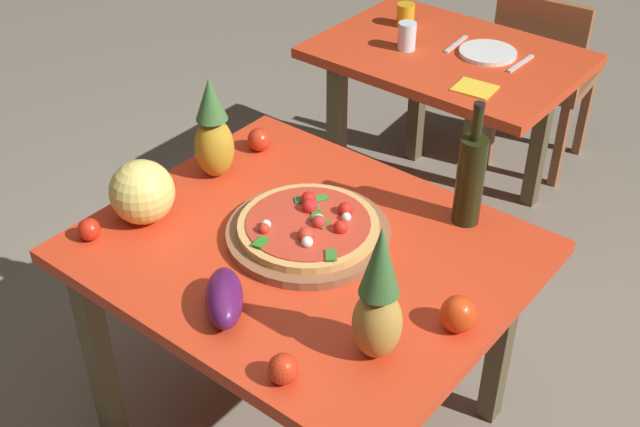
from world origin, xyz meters
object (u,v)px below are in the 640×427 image
(melon, at_px, (142,192))
(dinner_plate, at_px, (488,53))
(pizza_board, at_px, (308,233))
(drinking_glass_water, at_px, (407,36))
(bell_pepper, at_px, (458,314))
(display_table, at_px, (305,273))
(eggplant, at_px, (224,298))
(drinking_glass_juice, at_px, (406,15))
(background_table, at_px, (446,79))
(dining_chair, at_px, (542,72))
(fork_utensil, at_px, (456,44))
(knife_utensil, at_px, (521,64))
(napkin_folded, at_px, (475,88))
(pineapple_right, at_px, (378,300))
(tomato_at_corner, at_px, (89,229))
(pineapple_left, at_px, (213,133))
(tomato_near_board, at_px, (259,140))
(tomato_beside_pepper, at_px, (283,369))
(pizza, at_px, (309,225))
(wine_bottle, at_px, (470,178))

(melon, xyz_separation_m, dinner_plate, (0.22, 1.54, -0.08))
(pizza_board, relative_size, dinner_plate, 2.02)
(drinking_glass_water, bearing_deg, bell_pepper, -51.97)
(display_table, distance_m, bell_pepper, 0.50)
(eggplant, distance_m, drinking_glass_juice, 1.82)
(background_table, bearing_deg, dining_chair, 75.41)
(fork_utensil, bearing_deg, dining_chair, 67.79)
(background_table, bearing_deg, melon, -93.30)
(knife_utensil, xyz_separation_m, napkin_folded, (-0.03, -0.28, -0.00))
(dining_chair, height_order, fork_utensil, dining_chair)
(pizza_board, height_order, dinner_plate, pizza_board)
(bell_pepper, distance_m, fork_utensil, 1.60)
(pineapple_right, xyz_separation_m, melon, (-0.80, 0.02, -0.07))
(tomato_at_corner, xyz_separation_m, fork_utensil, (0.12, 1.69, -0.03))
(dining_chair, distance_m, dinner_plate, 0.58)
(pineapple_left, distance_m, fork_utensil, 1.26)
(display_table, xyz_separation_m, eggplant, (0.01, -0.32, 0.14))
(pineapple_right, distance_m, eggplant, 0.39)
(dinner_plate, bearing_deg, napkin_folded, -69.45)
(tomato_near_board, relative_size, knife_utensil, 0.41)
(display_table, relative_size, melon, 6.22)
(display_table, relative_size, eggplant, 5.57)
(tomato_at_corner, height_order, dinner_plate, tomato_at_corner)
(pineapple_left, xyz_separation_m, pineapple_right, (0.80, -0.31, 0.02))
(eggplant, height_order, fork_utensil, eggplant)
(tomato_beside_pepper, height_order, fork_utensil, tomato_beside_pepper)
(dining_chair, height_order, pizza, dining_chair)
(fork_utensil, bearing_deg, display_table, -80.61)
(pizza_board, relative_size, pineapple_right, 1.25)
(drinking_glass_water, bearing_deg, wine_bottle, -48.04)
(tomato_at_corner, bearing_deg, napkin_folded, 75.28)
(tomato_at_corner, bearing_deg, background_table, 85.35)
(fork_utensil, bearing_deg, pineapple_right, -70.10)
(melon, height_order, napkin_folded, melon)
(tomato_beside_pepper, distance_m, tomato_at_corner, 0.74)
(bell_pepper, relative_size, napkin_folded, 0.67)
(background_table, height_order, dinner_plate, dinner_plate)
(bell_pepper, height_order, eggplant, eggplant)
(wine_bottle, bearing_deg, pizza, -131.36)
(pineapple_left, height_order, napkin_folded, pineapple_left)
(melon, bearing_deg, dining_chair, 83.43)
(background_table, xyz_separation_m, eggplant, (0.35, -1.60, 0.16))
(pizza, relative_size, bell_pepper, 4.08)
(wine_bottle, relative_size, eggplant, 1.82)
(pineapple_left, bearing_deg, dinner_plate, 79.96)
(melon, height_order, knife_utensil, melon)
(tomato_at_corner, bearing_deg, pizza, 39.27)
(display_table, height_order, background_table, same)
(pizza_board, height_order, melon, melon)
(background_table, xyz_separation_m, tomato_at_corner, (-0.13, -1.62, 0.15))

